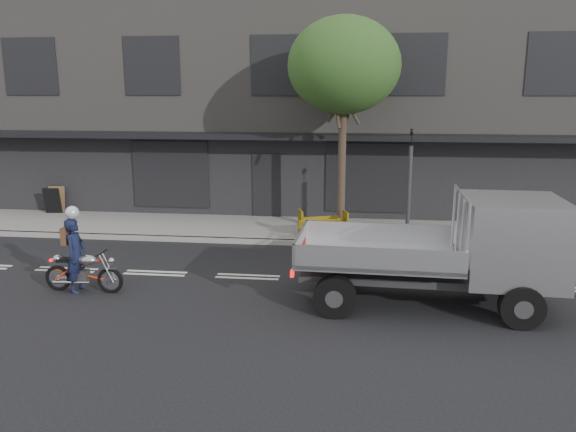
{
  "coord_description": "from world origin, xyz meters",
  "views": [
    {
      "loc": [
        2.59,
        -13.17,
        4.57
      ],
      "look_at": [
        0.96,
        0.5,
        1.48
      ],
      "focal_mm": 35.0,
      "sensor_mm": 36.0,
      "label": 1
    }
  ],
  "objects_px": {
    "motorcycle": "(83,271)",
    "sandwich_board": "(52,201)",
    "traffic_light_pole": "(409,192)",
    "construction_barrier": "(323,224)",
    "flatbed_ute": "(486,243)",
    "street_tree": "(344,66)",
    "rider": "(76,255)"
  },
  "relations": [
    {
      "from": "motorcycle",
      "to": "flatbed_ute",
      "type": "bearing_deg",
      "value": 0.91
    },
    {
      "from": "motorcycle",
      "to": "street_tree",
      "type": "bearing_deg",
      "value": 45.05
    },
    {
      "from": "traffic_light_pole",
      "to": "construction_barrier",
      "type": "xyz_separation_m",
      "value": [
        -2.53,
        0.15,
        -1.09
      ]
    },
    {
      "from": "traffic_light_pole",
      "to": "construction_barrier",
      "type": "bearing_deg",
      "value": 176.61
    },
    {
      "from": "traffic_light_pole",
      "to": "construction_barrier",
      "type": "relative_size",
      "value": 2.35
    },
    {
      "from": "traffic_light_pole",
      "to": "motorcycle",
      "type": "xyz_separation_m",
      "value": [
        -7.77,
        -4.81,
        -1.15
      ]
    },
    {
      "from": "street_tree",
      "to": "rider",
      "type": "bearing_deg",
      "value": -136.27
    },
    {
      "from": "rider",
      "to": "construction_barrier",
      "type": "xyz_separation_m",
      "value": [
        5.39,
        4.96,
        -0.3
      ]
    },
    {
      "from": "street_tree",
      "to": "flatbed_ute",
      "type": "bearing_deg",
      "value": -60.43
    },
    {
      "from": "street_tree",
      "to": "traffic_light_pole",
      "type": "relative_size",
      "value": 1.93
    },
    {
      "from": "motorcycle",
      "to": "flatbed_ute",
      "type": "distance_m",
      "value": 9.0
    },
    {
      "from": "street_tree",
      "to": "rider",
      "type": "distance_m",
      "value": 9.31
    },
    {
      "from": "rider",
      "to": "flatbed_ute",
      "type": "bearing_deg",
      "value": -89.09
    },
    {
      "from": "rider",
      "to": "flatbed_ute",
      "type": "height_order",
      "value": "flatbed_ute"
    },
    {
      "from": "motorcycle",
      "to": "sandwich_board",
      "type": "distance_m",
      "value": 8.7
    },
    {
      "from": "street_tree",
      "to": "motorcycle",
      "type": "xyz_separation_m",
      "value": [
        -5.77,
        -5.66,
        -4.78
      ]
    },
    {
      "from": "street_tree",
      "to": "traffic_light_pole",
      "type": "xyz_separation_m",
      "value": [
        2.0,
        -0.85,
        -3.63
      ]
    },
    {
      "from": "street_tree",
      "to": "construction_barrier",
      "type": "relative_size",
      "value": 4.53
    },
    {
      "from": "flatbed_ute",
      "to": "rider",
      "type": "bearing_deg",
      "value": -177.59
    },
    {
      "from": "construction_barrier",
      "to": "motorcycle",
      "type": "bearing_deg",
      "value": -136.52
    },
    {
      "from": "construction_barrier",
      "to": "rider",
      "type": "bearing_deg",
      "value": -137.33
    },
    {
      "from": "flatbed_ute",
      "to": "construction_barrier",
      "type": "height_order",
      "value": "flatbed_ute"
    },
    {
      "from": "motorcycle",
      "to": "flatbed_ute",
      "type": "xyz_separation_m",
      "value": [
        8.95,
        0.05,
        0.93
      ]
    },
    {
      "from": "flatbed_ute",
      "to": "motorcycle",
      "type": "bearing_deg",
      "value": -177.59
    },
    {
      "from": "rider",
      "to": "traffic_light_pole",
      "type": "bearing_deg",
      "value": -58.13
    },
    {
      "from": "street_tree",
      "to": "traffic_light_pole",
      "type": "bearing_deg",
      "value": -23.03
    },
    {
      "from": "flatbed_ute",
      "to": "construction_barrier",
      "type": "distance_m",
      "value": 6.22
    },
    {
      "from": "traffic_light_pole",
      "to": "construction_barrier",
      "type": "distance_m",
      "value": 2.76
    },
    {
      "from": "rider",
      "to": "construction_barrier",
      "type": "bearing_deg",
      "value": -46.76
    },
    {
      "from": "motorcycle",
      "to": "sandwich_board",
      "type": "relative_size",
      "value": 1.99
    },
    {
      "from": "rider",
      "to": "sandwich_board",
      "type": "bearing_deg",
      "value": 33.16
    },
    {
      "from": "rider",
      "to": "sandwich_board",
      "type": "distance_m",
      "value": 8.63
    }
  ]
}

